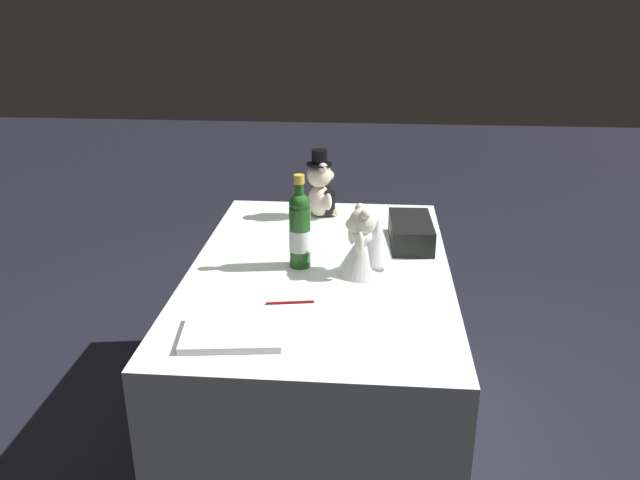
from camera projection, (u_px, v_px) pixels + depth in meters
ground_plane at (320, 433)px, 2.52m from camera, size 12.00×12.00×0.00m
reception_table at (320, 354)px, 2.38m from camera, size 1.40×0.90×0.72m
teddy_bear_groom at (321, 189)px, 2.70m from camera, size 0.14×0.14×0.29m
teddy_bear_bride at (366, 244)px, 2.17m from camera, size 0.18×0.22×0.24m
champagne_bottle at (300, 228)px, 2.21m from camera, size 0.08×0.08×0.33m
signing_pen at (291, 302)px, 1.99m from camera, size 0.03×0.15×0.01m
gift_case_black at (411, 232)px, 2.43m from camera, size 0.30×0.16×0.09m
guestbook at (232, 333)px, 1.80m from camera, size 0.23×0.30×0.02m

